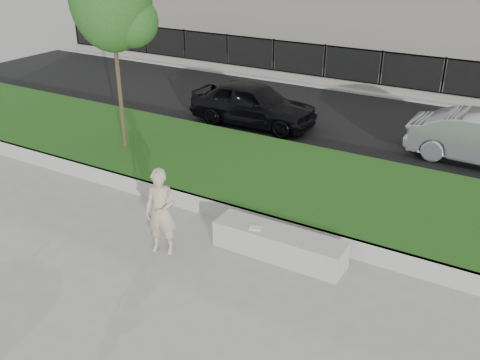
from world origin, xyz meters
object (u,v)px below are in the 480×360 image
Objects in this scene: stone_bench at (279,244)px; man at (161,212)px; young_tree at (114,2)px; car_dark at (253,104)px; book at (255,228)px.

man reaches higher than stone_bench.
young_tree reaches higher than stone_bench.
car_dark is (1.47, 4.08, -3.31)m from young_tree.
book is 7.22m from car_dark.
young_tree is (-5.03, 2.20, 3.49)m from book.
car_dark is at bearing 123.01° from stone_bench.
stone_bench is 0.53m from book.
car_dark is (-2.03, 7.11, -0.13)m from man.
book is 6.51m from young_tree.
young_tree reaches higher than book.
man reaches higher than book.
man is at bearing -165.71° from car_dark.
young_tree reaches higher than man.
young_tree is at bearing 138.60° from book.
stone_bench is 1.50× the size of man.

